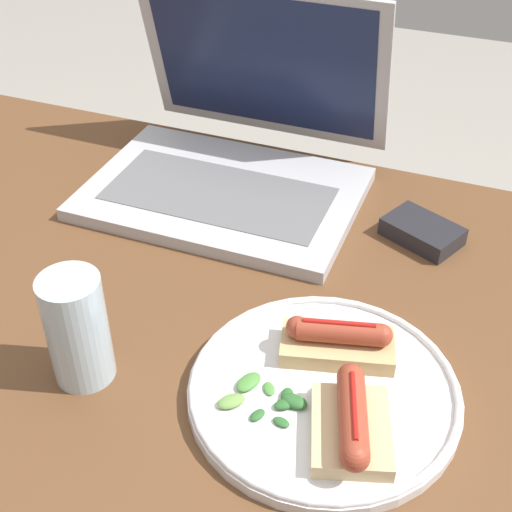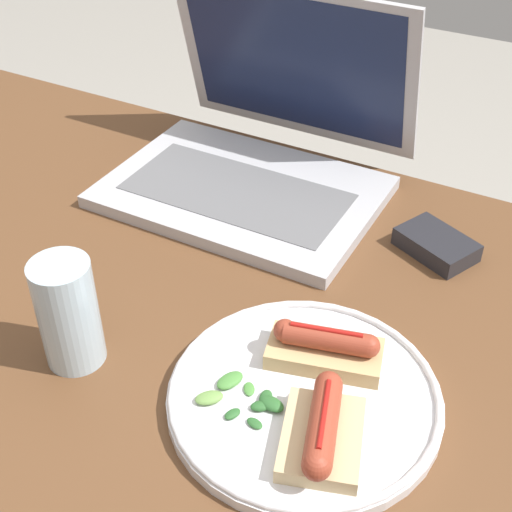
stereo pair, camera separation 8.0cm
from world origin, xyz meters
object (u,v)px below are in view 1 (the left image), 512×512
laptop (235,155)px  external_drive (422,232)px  plate (324,390)px  drinking_glass (77,329)px

laptop → external_drive: 0.28m
plate → drinking_glass: drinking_glass is taller
plate → external_drive: external_drive is taller
drinking_glass → external_drive: size_ratio=1.11×
laptop → drinking_glass: size_ratio=2.99×
laptop → external_drive: size_ratio=3.31×
plate → external_drive: (0.04, 0.30, 0.00)m
drinking_glass → external_drive: (0.28, 0.36, -0.05)m
drinking_glass → plate: bearing=13.6°
laptop → external_drive: laptop is taller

